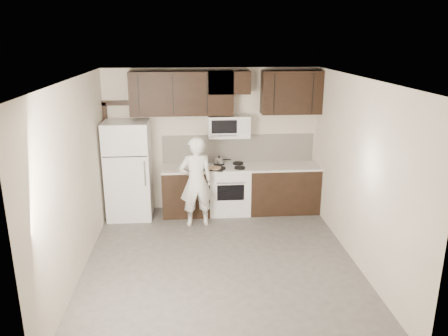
{
  "coord_description": "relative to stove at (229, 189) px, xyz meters",
  "views": [
    {
      "loc": [
        -0.41,
        -5.84,
        3.25
      ],
      "look_at": [
        0.12,
        0.9,
        1.2
      ],
      "focal_mm": 35.0,
      "sensor_mm": 36.0,
      "label": 1
    }
  ],
  "objects": [
    {
      "name": "counter_run",
      "position": [
        0.3,
        0.0,
        -0.0
      ],
      "size": [
        2.95,
        0.64,
        0.91
      ],
      "color": "black",
      "rests_on": "floor"
    },
    {
      "name": "saucepan",
      "position": [
        -0.18,
        0.15,
        0.52
      ],
      "size": [
        0.32,
        0.19,
        0.18
      ],
      "color": "silver",
      "rests_on": "stove"
    },
    {
      "name": "person",
      "position": [
        -0.63,
        -0.55,
        0.35
      ],
      "size": [
        0.64,
        0.48,
        1.62
      ],
      "primitive_type": "imported",
      "rotation": [
        0.0,
        0.0,
        3.3
      ],
      "color": "white",
      "rests_on": "floor"
    },
    {
      "name": "refrigerator",
      "position": [
        -1.85,
        -0.05,
        0.44
      ],
      "size": [
        0.8,
        0.76,
        1.8
      ],
      "color": "silver",
      "rests_on": "floor"
    },
    {
      "name": "backsplash",
      "position": [
        0.2,
        0.3,
        0.72
      ],
      "size": [
        2.9,
        0.02,
        0.54
      ],
      "primitive_type": "cube",
      "color": "silver",
      "rests_on": "counter_run"
    },
    {
      "name": "back_wall",
      "position": [
        -0.3,
        0.31,
        0.89
      ],
      "size": [
        4.0,
        0.0,
        4.0
      ],
      "primitive_type": "plane",
      "rotation": [
        1.57,
        0.0,
        0.0
      ],
      "color": "#BEB2A2",
      "rests_on": "ground"
    },
    {
      "name": "pizza",
      "position": [
        -0.29,
        -0.16,
        0.48
      ],
      "size": [
        0.3,
        0.3,
        0.02
      ],
      "primitive_type": "cylinder",
      "rotation": [
        0.0,
        0.0,
        -0.3
      ],
      "color": "#CFB68B",
      "rests_on": "baking_tray"
    },
    {
      "name": "ceiling",
      "position": [
        -0.3,
        -1.94,
        2.24
      ],
      "size": [
        4.5,
        4.5,
        0.0
      ],
      "primitive_type": "plane",
      "rotation": [
        3.14,
        0.0,
        0.0
      ],
      "color": "white",
      "rests_on": "back_wall"
    },
    {
      "name": "floor",
      "position": [
        -0.3,
        -1.94,
        -0.46
      ],
      "size": [
        4.5,
        4.5,
        0.0
      ],
      "primitive_type": "plane",
      "color": "#4E4B49",
      "rests_on": "ground"
    },
    {
      "name": "baking_tray",
      "position": [
        -0.29,
        -0.16,
        0.46
      ],
      "size": [
        0.42,
        0.36,
        0.02
      ],
      "primitive_type": "cube",
      "rotation": [
        0.0,
        0.0,
        -0.3
      ],
      "color": "black",
      "rests_on": "counter_run"
    },
    {
      "name": "door_trim",
      "position": [
        -2.22,
        0.27,
        0.79
      ],
      "size": [
        0.5,
        0.08,
        2.12
      ],
      "color": "black",
      "rests_on": "floor"
    },
    {
      "name": "microwave",
      "position": [
        -0.0,
        0.12,
        1.19
      ],
      "size": [
        0.76,
        0.42,
        0.4
      ],
      "color": "silver",
      "rests_on": "upper_cabinets"
    },
    {
      "name": "upper_cabinets",
      "position": [
        -0.09,
        0.14,
        1.82
      ],
      "size": [
        3.48,
        0.35,
        0.78
      ],
      "color": "black",
      "rests_on": "back_wall"
    },
    {
      "name": "stove",
      "position": [
        0.0,
        0.0,
        0.0
      ],
      "size": [
        0.76,
        0.66,
        0.94
      ],
      "color": "silver",
      "rests_on": "floor"
    }
  ]
}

